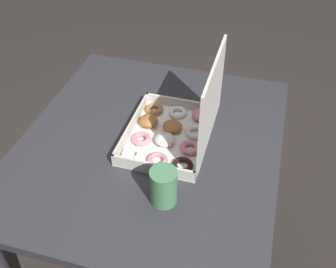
{
  "coord_description": "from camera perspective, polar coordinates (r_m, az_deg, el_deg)",
  "views": [
    {
      "loc": [
        0.87,
        0.31,
        1.55
      ],
      "look_at": [
        -0.03,
        0.05,
        0.72
      ],
      "focal_mm": 42.0,
      "sensor_mm": 36.0,
      "label": 1
    }
  ],
  "objects": [
    {
      "name": "coffee_mug",
      "position": [
        1.04,
        -0.66,
        -7.56
      ],
      "size": [
        0.07,
        0.07,
        0.11
      ],
      "color": "#4C8456",
      "rests_on": "dining_table"
    },
    {
      "name": "dining_table",
      "position": [
        1.33,
        -2.52,
        -4.7
      ],
      "size": [
        0.91,
        0.81,
        0.7
      ],
      "color": "#2D2D33",
      "rests_on": "ground_plane"
    },
    {
      "name": "donut_box",
      "position": [
        1.22,
        1.58,
        1.2
      ],
      "size": [
        0.33,
        0.26,
        0.3
      ],
      "color": "silver",
      "rests_on": "dining_table"
    },
    {
      "name": "ground_plane",
      "position": [
        1.8,
        -1.94,
        -17.84
      ],
      "size": [
        8.0,
        8.0,
        0.0
      ],
      "primitive_type": "plane",
      "color": "#2D2826"
    }
  ]
}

